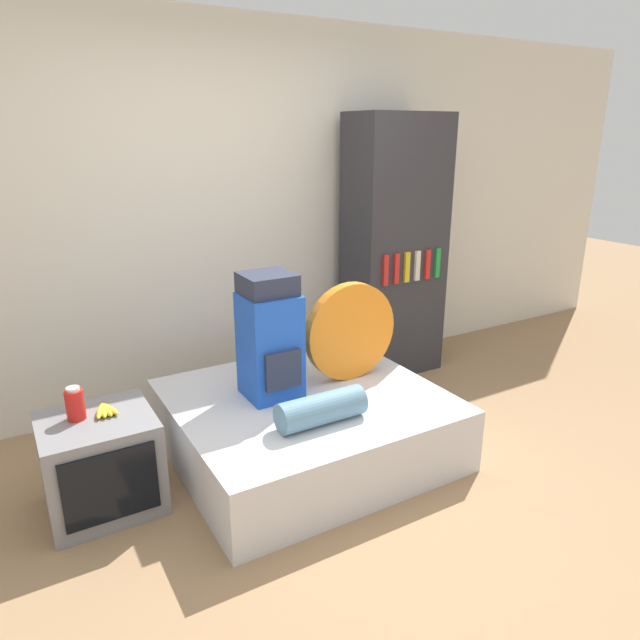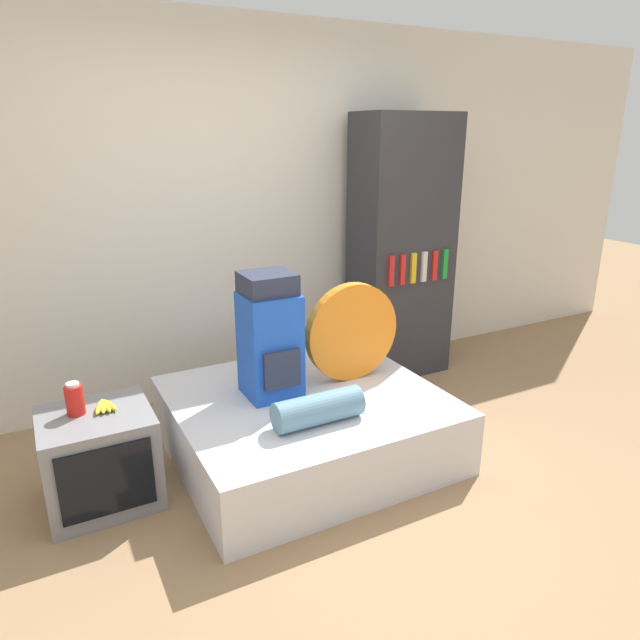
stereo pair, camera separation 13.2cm
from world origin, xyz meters
name	(u,v)px [view 1 (the left image)]	position (x,y,z in m)	size (l,w,h in m)	color
ground_plane	(385,518)	(0.00, 0.00, 0.00)	(16.00, 16.00, 0.00)	#997551
wall_back	(232,214)	(0.00, 1.88, 1.30)	(8.00, 0.05, 2.60)	silver
bed	(306,424)	(-0.03, 0.75, 0.19)	(1.51, 1.38, 0.38)	silver
backpack	(270,338)	(-0.20, 0.86, 0.73)	(0.31, 0.33, 0.73)	blue
tent_bag	(350,331)	(0.33, 0.84, 0.69)	(0.61, 0.07, 0.61)	orange
sleeping_roll	(321,409)	(-0.13, 0.41, 0.46)	(0.49, 0.17, 0.17)	#5B849E
television	(101,463)	(-1.19, 0.82, 0.25)	(0.55, 0.51, 0.50)	gray
canister	(75,404)	(-1.26, 0.87, 0.58)	(0.09, 0.09, 0.17)	red
banana_bunch	(105,410)	(-1.13, 0.86, 0.52)	(0.13, 0.17, 0.03)	yellow
bookshelf	(394,249)	(1.19, 1.54, 0.99)	(0.74, 0.45, 1.99)	#2D2D33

